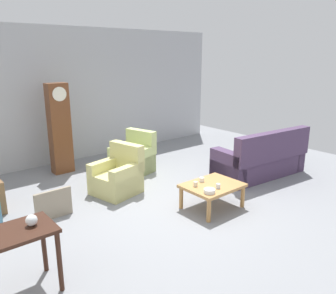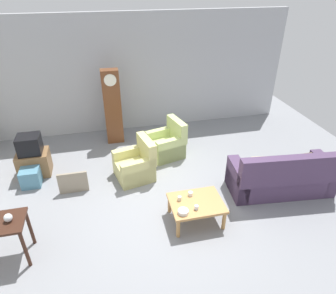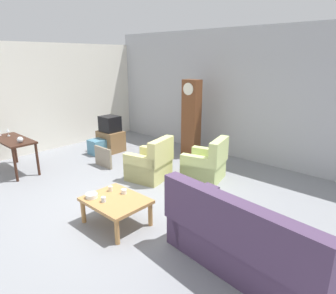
% 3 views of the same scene
% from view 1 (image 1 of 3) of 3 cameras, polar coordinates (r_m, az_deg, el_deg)
% --- Properties ---
extents(ground_plane, '(10.40, 10.40, 0.00)m').
position_cam_1_polar(ground_plane, '(6.19, 1.02, -9.16)').
color(ground_plane, gray).
extents(garage_door_wall, '(8.40, 0.16, 3.20)m').
position_cam_1_polar(garage_door_wall, '(8.73, -14.80, 8.51)').
color(garage_door_wall, '#ADAFB5').
rests_on(garage_door_wall, ground_plane).
extents(couch_floral, '(2.18, 1.10, 1.04)m').
position_cam_1_polar(couch_floral, '(7.60, 15.42, -2.15)').
color(couch_floral, '#4C3856').
rests_on(couch_floral, ground_plane).
extents(armchair_olive_near, '(0.94, 0.91, 0.92)m').
position_cam_1_polar(armchair_olive_near, '(6.54, -8.48, -5.06)').
color(armchair_olive_near, '#CCC67A').
rests_on(armchair_olive_near, ground_plane).
extents(armchair_olive_far, '(0.95, 0.93, 0.92)m').
position_cam_1_polar(armchair_olive_far, '(7.61, -5.81, -2.01)').
color(armchair_olive_far, '#C4D582').
rests_on(armchair_olive_far, ground_plane).
extents(coffee_table_wood, '(0.96, 0.76, 0.43)m').
position_cam_1_polar(coffee_table_wood, '(5.87, 7.47, -6.79)').
color(coffee_table_wood, '#B27F47').
rests_on(coffee_table_wood, ground_plane).
extents(grandfather_clock, '(0.44, 0.30, 1.98)m').
position_cam_1_polar(grandfather_clock, '(7.77, -17.76, 2.96)').
color(grandfather_clock, brown).
rests_on(grandfather_clock, ground_plane).
extents(framed_picture_leaning, '(0.60, 0.05, 0.48)m').
position_cam_1_polar(framed_picture_leaning, '(5.82, -18.68, -9.12)').
color(framed_picture_leaning, gray).
rests_on(framed_picture_leaning, ground_plane).
extents(glass_dome_cloche, '(0.13, 0.13, 0.13)m').
position_cam_1_polar(glass_dome_cloche, '(4.04, -21.97, -11.35)').
color(glass_dome_cloche, silver).
rests_on(glass_dome_cloche, console_table_dark).
extents(cup_white_porcelain, '(0.09, 0.09, 0.07)m').
position_cam_1_polar(cup_white_porcelain, '(5.94, 5.70, -5.47)').
color(cup_white_porcelain, white).
rests_on(cup_white_porcelain, coffee_table_wood).
extents(cup_blue_rimmed, '(0.07, 0.07, 0.08)m').
position_cam_1_polar(cup_blue_rimmed, '(5.68, 8.43, -6.51)').
color(cup_blue_rimmed, silver).
rests_on(cup_blue_rimmed, coffee_table_wood).
extents(cup_cream_tall, '(0.07, 0.07, 0.08)m').
position_cam_1_polar(cup_cream_tall, '(5.72, 4.65, -6.22)').
color(cup_cream_tall, beige).
rests_on(cup_cream_tall, coffee_table_wood).
extents(bowl_white_stacked, '(0.19, 0.19, 0.07)m').
position_cam_1_polar(bowl_white_stacked, '(5.49, 6.99, -7.35)').
color(bowl_white_stacked, white).
rests_on(bowl_white_stacked, coffee_table_wood).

